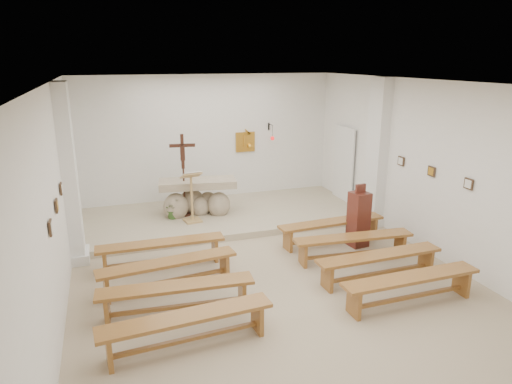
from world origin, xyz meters
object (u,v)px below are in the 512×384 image
object	(u,v)px
crucifix_stand	(183,169)
bench_right_fourth	(411,283)
altar	(197,200)
lectern	(192,197)
bench_left_second	(168,268)
bench_left_fourth	(187,323)
donation_pedestal	(359,219)
bench_right_second	(353,242)
bench_right_front	(332,226)
bench_right_third	(379,260)
bench_left_front	(161,248)
bench_left_third	(177,292)

from	to	relation	value
crucifix_stand	bench_right_fourth	size ratio (longest dim) A/B	0.83
altar	lectern	world-z (taller)	lectern
bench_left_second	bench_left_fourth	world-z (taller)	same
lectern	donation_pedestal	size ratio (longest dim) A/B	0.92
bench_right_second	bench_left_second	bearing A→B (deg)	-174.95
bench_left_second	bench_right_fourth	size ratio (longest dim) A/B	1.01
altar	bench_right_front	xyz separation A→B (m)	(2.45, -2.45, -0.13)
bench_right_third	bench_left_front	bearing A→B (deg)	152.22
lectern	bench_left_second	world-z (taller)	lectern
altar	bench_left_front	size ratio (longest dim) A/B	0.80
crucifix_stand	bench_left_front	bearing A→B (deg)	-102.50
crucifix_stand	bench_left_front	distance (m)	2.75
lectern	altar	bearing A→B (deg)	58.60
lectern	bench_left_fourth	distance (m)	4.78
bench_right_front	bench_left_fourth	world-z (taller)	same
bench_right_front	bench_left_third	world-z (taller)	same
lectern	bench_right_front	size ratio (longest dim) A/B	0.51
crucifix_stand	donation_pedestal	distance (m)	4.29
bench_left_third	bench_left_fourth	world-z (taller)	same
bench_left_fourth	bench_right_fourth	world-z (taller)	same
lectern	donation_pedestal	bearing A→B (deg)	-43.43
bench_right_second	bench_left_fourth	world-z (taller)	same
donation_pedestal	bench_right_third	xyz separation A→B (m)	(-0.48, -1.54, -0.22)
crucifix_stand	bench_left_third	size ratio (longest dim) A/B	0.83
bench_right_second	bench_right_front	bearing A→B (deg)	95.05
lectern	donation_pedestal	distance (m)	3.85
crucifix_stand	altar	bearing A→B (deg)	11.90
crucifix_stand	donation_pedestal	size ratio (longest dim) A/B	1.47
bench_left_second	bench_left_third	xyz separation A→B (m)	(0.00, -0.91, 0.00)
bench_left_second	bench_right_fourth	world-z (taller)	same
donation_pedestal	bench_left_third	world-z (taller)	donation_pedestal
bench_right_fourth	lectern	bearing A→B (deg)	119.20
bench_right_front	altar	bearing A→B (deg)	131.88
donation_pedestal	bench_left_second	distance (m)	4.19
bench_left_third	bench_right_third	distance (m)	3.66
donation_pedestal	bench_left_front	xyz separation A→B (m)	(-4.13, 0.29, -0.22)
bench_left_second	donation_pedestal	bearing A→B (deg)	2.20
bench_right_third	bench_right_fourth	bearing A→B (deg)	-91.22
bench_left_third	bench_left_second	bearing A→B (deg)	94.27
bench_left_front	bench_right_second	xyz separation A→B (m)	(3.66, -0.91, 0.00)
crucifix_stand	bench_left_second	xyz separation A→B (m)	(-0.89, -3.34, -0.94)
bench_right_second	bench_left_fourth	distance (m)	4.09
bench_left_third	bench_right_fourth	xyz separation A→B (m)	(3.66, -0.91, 0.00)
bench_left_third	bench_right_third	world-z (taller)	same
bench_left_second	bench_right_second	size ratio (longest dim) A/B	1.00
bench_right_second	bench_left_fourth	xyz separation A→B (m)	(-3.66, -1.83, 0.00)
bench_right_third	bench_right_front	bearing A→B (deg)	88.78
bench_right_front	bench_right_fourth	bearing A→B (deg)	-93.17
lectern	bench_left_front	size ratio (longest dim) A/B	0.52
bench_left_front	bench_right_second	bearing A→B (deg)	-13.01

